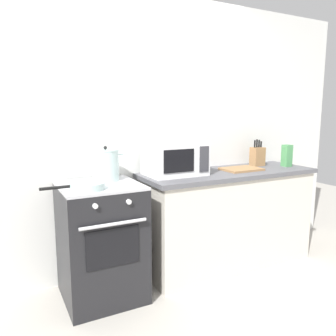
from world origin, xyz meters
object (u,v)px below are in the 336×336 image
at_px(stove, 101,241).
at_px(stock_pot, 106,165).
at_px(pasta_box, 287,156).
at_px(frying_pan, 86,186).
at_px(microwave, 175,158).
at_px(cutting_board, 241,169).
at_px(knife_block, 257,156).

bearing_deg(stove, stock_pot, 52.18).
relative_size(stove, pasta_box, 4.18).
xyz_separation_m(frying_pan, microwave, (0.83, 0.22, 0.12)).
xyz_separation_m(cutting_board, pasta_box, (0.56, -0.03, 0.10)).
bearing_deg(microwave, cutting_board, -6.57).
height_order(stove, microwave, microwave).
height_order(stove, frying_pan, frying_pan).
height_order(stove, cutting_board, cutting_board).
bearing_deg(microwave, pasta_box, -5.00).
height_order(frying_pan, cutting_board, frying_pan).
relative_size(microwave, pasta_box, 2.27).
bearing_deg(cutting_board, stock_pot, 174.85).
height_order(microwave, knife_block, microwave).
bearing_deg(stock_pot, pasta_box, -4.53).
xyz_separation_m(stock_pot, cutting_board, (1.29, -0.12, -0.12)).
relative_size(stock_pot, knife_block, 1.10).
bearing_deg(knife_block, stock_pot, -179.15).
height_order(frying_pan, microwave, microwave).
distance_m(stock_pot, frying_pan, 0.35).
distance_m(frying_pan, cutting_board, 1.52).
distance_m(stove, knife_block, 1.80).
bearing_deg(pasta_box, microwave, 175.00).
bearing_deg(knife_block, cutting_board, -156.51).
distance_m(cutting_board, knife_block, 0.36).
bearing_deg(stove, microwave, 6.44).
bearing_deg(cutting_board, knife_block, 23.49).
bearing_deg(knife_block, stove, -175.26).
bearing_deg(stove, frying_pan, -133.67).
height_order(stock_pot, microwave, microwave).
height_order(stock_pot, knife_block, stock_pot).
xyz_separation_m(knife_block, pasta_box, (0.24, -0.17, 0.01)).
xyz_separation_m(stock_pot, frying_pan, (-0.22, -0.26, -0.10)).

